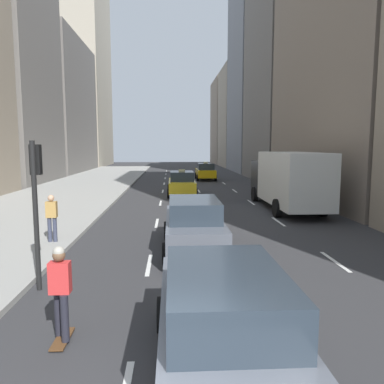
{
  "coord_description": "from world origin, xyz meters",
  "views": [
    {
      "loc": [
        0.47,
        -2.71,
        3.47
      ],
      "look_at": [
        1.39,
        13.8,
        1.44
      ],
      "focal_mm": 35.0,
      "sensor_mm": 36.0,
      "label": 1
    }
  ],
  "objects": [
    {
      "name": "building_row_left",
      "position": [
        -14.0,
        35.86,
        12.96
      ],
      "size": [
        6.0,
        74.41,
        32.8
      ],
      "color": "slate",
      "rests_on": "ground"
    },
    {
      "name": "traffic_light_pole",
      "position": [
        -2.75,
        6.31,
        2.41
      ],
      "size": [
        0.24,
        0.42,
        3.6
      ],
      "color": "black",
      "rests_on": "ground"
    },
    {
      "name": "taxi_lead",
      "position": [
        4.0,
        35.7,
        0.88
      ],
      "size": [
        2.02,
        4.4,
        1.87
      ],
      "color": "yellow",
      "rests_on": "ground"
    },
    {
      "name": "taxi_second",
      "position": [
        1.2,
        23.34,
        0.88
      ],
      "size": [
        2.02,
        4.4,
        1.87
      ],
      "color": "yellow",
      "rests_on": "ground"
    },
    {
      "name": "sedan_black_near",
      "position": [
        1.2,
        9.45,
        0.9
      ],
      "size": [
        2.02,
        5.0,
        1.77
      ],
      "color": "#565B66",
      "rests_on": "ground"
    },
    {
      "name": "skateboarder",
      "position": [
        -1.49,
        3.72,
        0.96
      ],
      "size": [
        0.36,
        0.8,
        1.75
      ],
      "color": "brown",
      "rests_on": "ground"
    },
    {
      "name": "building_row_right",
      "position": [
        12.0,
        34.66,
        12.9
      ],
      "size": [
        6.0,
        80.73,
        33.88
      ],
      "color": "gray",
      "rests_on": "ground"
    },
    {
      "name": "sidewalk_left",
      "position": [
        -7.0,
        27.0,
        0.07
      ],
      "size": [
        8.0,
        66.0,
        0.15
      ],
      "primitive_type": "cube",
      "color": "#9E9E99",
      "rests_on": "ground"
    },
    {
      "name": "lane_markings",
      "position": [
        2.6,
        23.0,
        0.01
      ],
      "size": [
        5.72,
        56.0,
        0.01
      ],
      "color": "white",
      "rests_on": "ground"
    },
    {
      "name": "pedestrian_mid_block",
      "position": [
        -3.68,
        10.32,
        1.07
      ],
      "size": [
        0.36,
        0.22,
        1.65
      ],
      "color": "#383D51",
      "rests_on": "sidewalk_left"
    },
    {
      "name": "box_truck",
      "position": [
        6.8,
        17.31,
        1.71
      ],
      "size": [
        2.58,
        8.4,
        3.15
      ],
      "color": "#262628",
      "rests_on": "ground"
    },
    {
      "name": "sedan_silver_behind",
      "position": [
        1.2,
        2.39,
        0.91
      ],
      "size": [
        2.02,
        4.92,
        1.8
      ],
      "color": "#565B66",
      "rests_on": "ground"
    }
  ]
}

